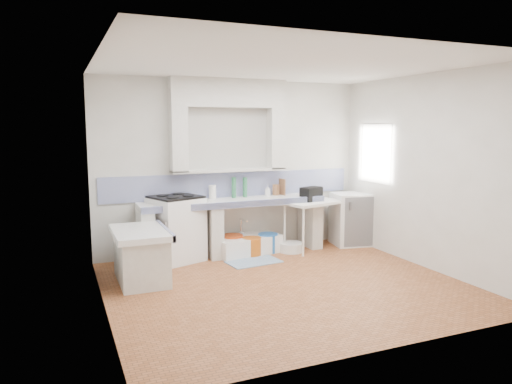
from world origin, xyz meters
name	(u,v)px	position (x,y,z in m)	size (l,w,h in m)	color
floor	(286,285)	(0.00, 0.00, 0.00)	(4.50, 4.50, 0.00)	#9B5933
ceiling	(288,65)	(0.00, 0.00, 2.80)	(4.50, 4.50, 0.00)	silver
wall_back	(233,166)	(0.00, 2.00, 1.40)	(4.50, 4.50, 0.00)	silver
wall_front	(387,201)	(0.00, -2.00, 1.40)	(4.50, 4.50, 0.00)	silver
wall_left	(100,187)	(-2.25, 0.00, 1.40)	(4.50, 4.50, 0.00)	silver
wall_right	(426,172)	(2.25, 0.00, 1.40)	(4.50, 4.50, 0.00)	silver
alcove_mass	(229,93)	(-0.10, 1.88, 2.58)	(1.90, 0.25, 0.45)	silver
window_frame	(384,154)	(2.42, 1.20, 1.60)	(0.35, 0.86, 1.06)	#331C10
lace_valance	(378,131)	(2.28, 1.20, 1.98)	(0.01, 0.84, 0.24)	white
counter_slab	(233,202)	(-0.10, 1.70, 0.86)	(3.00, 0.60, 0.08)	white
counter_lip	(240,204)	(-0.10, 1.42, 0.86)	(3.00, 0.04, 0.10)	navy
counter_pier_left	(146,237)	(-1.50, 1.70, 0.41)	(0.20, 0.55, 0.82)	silver
counter_pier_mid	(213,231)	(-0.45, 1.70, 0.41)	(0.20, 0.55, 0.82)	silver
counter_pier_right	(310,223)	(1.30, 1.70, 0.41)	(0.20, 0.55, 0.82)	silver
peninsula_top	(140,233)	(-1.70, 0.90, 0.66)	(0.70, 1.10, 0.08)	white
peninsula_base	(141,258)	(-1.70, 0.90, 0.31)	(0.60, 1.00, 0.62)	silver
peninsula_lip	(165,231)	(-1.37, 0.90, 0.66)	(0.04, 1.10, 0.10)	navy
backsplash	(233,185)	(0.00, 1.99, 1.10)	(4.27, 0.03, 0.40)	navy
stove	(176,229)	(-1.03, 1.70, 0.49)	(0.69, 0.67, 0.98)	white
sink	(246,245)	(0.11, 1.68, 0.13)	(1.08, 0.58, 0.26)	white
side_table	(313,225)	(1.25, 1.49, 0.41)	(0.98, 0.55, 0.04)	white
fridge	(350,219)	(2.01, 1.55, 0.45)	(0.58, 0.58, 0.90)	white
bucket_red	(232,245)	(-0.12, 1.69, 0.16)	(0.34, 0.34, 0.32)	#B53C11
bucket_orange	(252,247)	(0.14, 1.51, 0.15)	(0.31, 0.31, 0.29)	#CD5D14
bucket_blue	(268,243)	(0.47, 1.62, 0.15)	(0.33, 0.33, 0.31)	blue
basin_white	(291,247)	(0.83, 1.48, 0.08)	(0.40, 0.40, 0.15)	white
water_bottle_a	(242,242)	(0.10, 1.85, 0.15)	(0.08, 0.08, 0.31)	silver
water_bottle_b	(243,242)	(0.12, 1.85, 0.14)	(0.08, 0.08, 0.29)	silver
black_bag	(311,194)	(1.22, 1.53, 0.94)	(0.37, 0.21, 0.23)	black
green_bottle_a	(234,187)	(-0.03, 1.85, 1.07)	(0.07, 0.07, 0.34)	#2B6E45
green_bottle_b	(245,187)	(0.16, 1.85, 1.06)	(0.07, 0.07, 0.33)	#2B6E45
knife_block	(276,190)	(0.72, 1.85, 0.99)	(0.09, 0.07, 0.18)	#97633C
cutting_board	(282,187)	(0.84, 1.85, 1.04)	(0.02, 0.20, 0.28)	#97633C
paper_towel	(212,192)	(-0.40, 1.85, 1.01)	(0.11, 0.11, 0.22)	white
soap_bottle	(268,191)	(0.55, 1.81, 0.99)	(0.08, 0.09, 0.19)	white
rug	(254,262)	(0.02, 1.14, 0.01)	(0.80, 0.46, 0.01)	#396596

